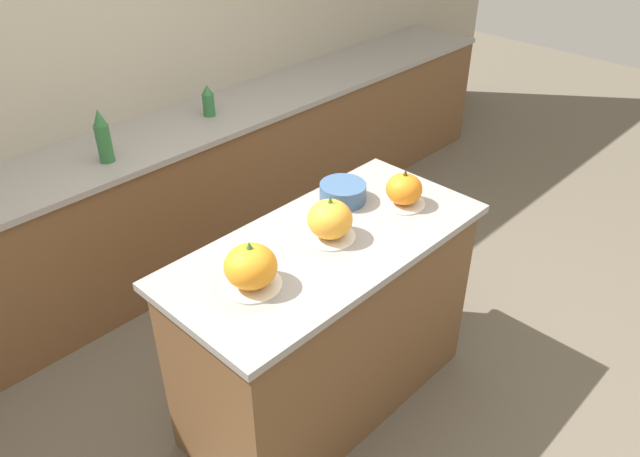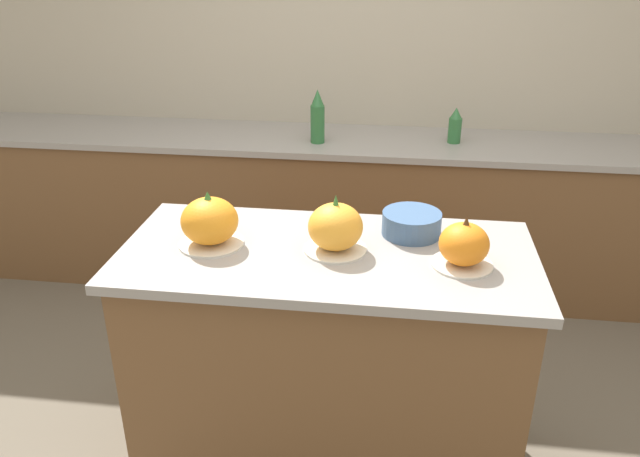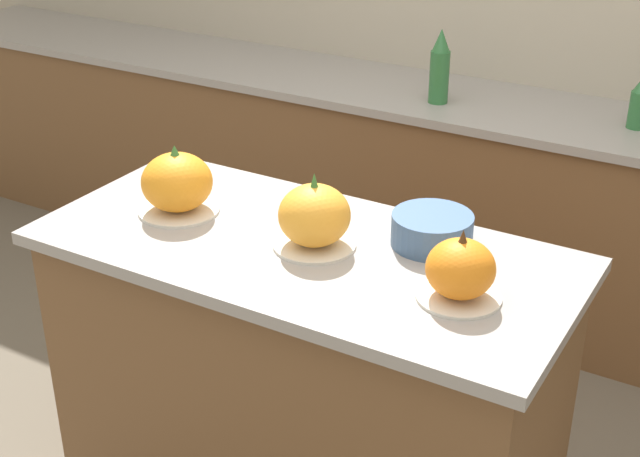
{
  "view_description": "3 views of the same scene",
  "coord_description": "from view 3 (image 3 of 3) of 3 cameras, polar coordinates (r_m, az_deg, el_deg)",
  "views": [
    {
      "loc": [
        -1.55,
        -1.46,
        2.41
      ],
      "look_at": [
        -0.07,
        -0.02,
        1.05
      ],
      "focal_mm": 35.0,
      "sensor_mm": 36.0,
      "label": 1
    },
    {
      "loc": [
        0.23,
        -1.9,
        1.92
      ],
      "look_at": [
        -0.03,
        0.05,
        1.01
      ],
      "focal_mm": 35.0,
      "sensor_mm": 36.0,
      "label": 2
    },
    {
      "loc": [
        1.08,
        -1.76,
        2.02
      ],
      "look_at": [
        0.03,
        0.03,
        0.98
      ],
      "focal_mm": 50.0,
      "sensor_mm": 36.0,
      "label": 3
    }
  ],
  "objects": [
    {
      "name": "mixing_bowl",
      "position": [
        2.33,
        7.18,
        -0.08
      ],
      "size": [
        0.21,
        0.21,
        0.08
      ],
      "color": "#3D5B84",
      "rests_on": "kitchen_island"
    },
    {
      "name": "bottle_tall",
      "position": [
        3.53,
        7.67,
        10.17
      ],
      "size": [
        0.08,
        0.08,
        0.29
      ],
      "color": "#2D6B38",
      "rests_on": "back_counter"
    },
    {
      "name": "back_counter",
      "position": [
        3.75,
        10.79,
        1.25
      ],
      "size": [
        6.0,
        0.6,
        0.9
      ],
      "color": "brown",
      "rests_on": "ground_plane"
    },
    {
      "name": "pumpkin_cake_center",
      "position": [
        2.28,
        -0.36,
        0.74
      ],
      "size": [
        0.22,
        0.22,
        0.21
      ],
      "color": "silver",
      "rests_on": "kitchen_island"
    },
    {
      "name": "bottle_short",
      "position": [
        3.44,
        19.78,
        7.55
      ],
      "size": [
        0.07,
        0.07,
        0.19
      ],
      "color": "#2D6B38",
      "rests_on": "back_counter"
    },
    {
      "name": "pumpkin_cake_left",
      "position": [
        2.51,
        -9.09,
        2.88
      ],
      "size": [
        0.23,
        0.23,
        0.2
      ],
      "color": "silver",
      "rests_on": "kitchen_island"
    },
    {
      "name": "kitchen_island",
      "position": [
        2.58,
        -0.99,
        -10.37
      ],
      "size": [
        1.43,
        0.67,
        0.94
      ],
      "color": "brown",
      "rests_on": "ground_plane"
    },
    {
      "name": "pumpkin_cake_right",
      "position": [
        2.08,
        8.97,
        -2.69
      ],
      "size": [
        0.2,
        0.2,
        0.18
      ],
      "color": "silver",
      "rests_on": "kitchen_island"
    }
  ]
}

